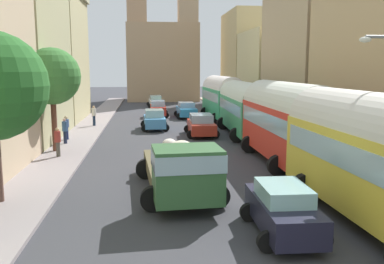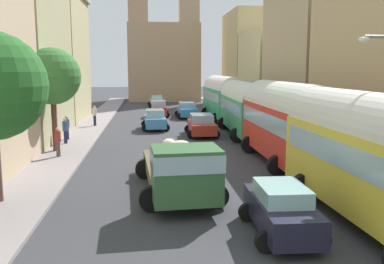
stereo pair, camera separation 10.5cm
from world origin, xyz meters
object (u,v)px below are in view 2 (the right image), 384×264
(car_4, at_px, (201,125))
(car_0, at_px, (155,120))
(car_1, at_px, (159,109))
(pedestrian_1, at_px, (65,130))
(pedestrian_3, at_px, (67,127))
(car_5, at_px, (187,110))
(parked_bus_2, at_px, (245,106))
(pedestrian_0, at_px, (95,115))
(car_2, at_px, (157,101))
(car_3, at_px, (281,210))
(parked_bus_0, at_px, (382,155))
(parked_bus_3, at_px, (223,96))
(cargo_truck_0, at_px, (180,168))
(parked_bus_1, at_px, (285,119))
(pedestrian_4, at_px, (58,141))

(car_4, bearing_deg, car_0, 134.61)
(car_1, bearing_deg, car_4, -77.08)
(pedestrian_1, relative_size, pedestrian_3, 1.01)
(car_5, xyz_separation_m, pedestrian_3, (-9.36, -12.47, 0.21))
(parked_bus_2, height_order, pedestrian_0, parked_bus_2)
(car_2, xyz_separation_m, car_3, (2.83, -41.09, 0.03))
(parked_bus_0, xyz_separation_m, pedestrian_0, (-11.54, 23.43, -1.29))
(parked_bus_2, xyz_separation_m, car_0, (-6.53, 3.60, -1.38))
(car_1, bearing_deg, car_5, -23.80)
(parked_bus_3, height_order, cargo_truck_0, parked_bus_3)
(pedestrian_0, bearing_deg, car_5, 34.68)
(pedestrian_0, bearing_deg, parked_bus_0, -63.78)
(parked_bus_0, height_order, car_5, parked_bus_0)
(parked_bus_1, height_order, car_4, parked_bus_1)
(parked_bus_3, height_order, car_4, parked_bus_3)
(parked_bus_3, xyz_separation_m, car_5, (-3.20, 2.20, -1.54))
(parked_bus_2, bearing_deg, pedestrian_1, -167.44)
(car_4, height_order, pedestrian_4, pedestrian_4)
(pedestrian_0, distance_m, pedestrian_1, 8.23)
(pedestrian_3, bearing_deg, parked_bus_3, 39.25)
(car_2, relative_size, car_3, 1.18)
(parked_bus_0, relative_size, car_5, 2.35)
(parked_bus_3, relative_size, car_4, 1.98)
(parked_bus_2, relative_size, car_4, 2.24)
(parked_bus_1, relative_size, pedestrian_0, 4.72)
(cargo_truck_0, bearing_deg, pedestrian_1, 119.29)
(parked_bus_2, xyz_separation_m, pedestrian_4, (-12.00, -6.76, -1.19))
(parked_bus_0, distance_m, parked_bus_1, 9.00)
(car_0, height_order, pedestrian_0, pedestrian_0)
(pedestrian_3, distance_m, pedestrian_4, 5.52)
(parked_bus_2, height_order, car_0, parked_bus_2)
(car_0, bearing_deg, car_1, 86.47)
(parked_bus_0, relative_size, pedestrian_1, 5.50)
(parked_bus_0, distance_m, car_1, 31.05)
(cargo_truck_0, height_order, pedestrian_1, cargo_truck_0)
(car_1, bearing_deg, cargo_truck_0, -89.82)
(pedestrian_3, bearing_deg, car_5, 53.10)
(car_1, distance_m, pedestrian_3, 15.19)
(car_3, bearing_deg, car_5, 90.05)
(car_0, xyz_separation_m, car_3, (3.36, -21.77, -0.02))
(parked_bus_3, bearing_deg, car_0, -140.41)
(parked_bus_3, xyz_separation_m, cargo_truck_0, (-5.90, -23.30, -1.14))
(car_4, bearing_deg, parked_bus_2, -3.69)
(parked_bus_2, xyz_separation_m, car_2, (-6.00, 22.91, -1.44))
(parked_bus_0, bearing_deg, pedestrian_3, 126.88)
(pedestrian_1, bearing_deg, parked_bus_3, 43.53)
(car_4, distance_m, pedestrian_0, 9.86)
(car_3, height_order, car_4, car_4)
(parked_bus_2, xyz_separation_m, pedestrian_0, (-11.54, 5.43, -1.15))
(pedestrian_4, bearing_deg, pedestrian_3, 95.81)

